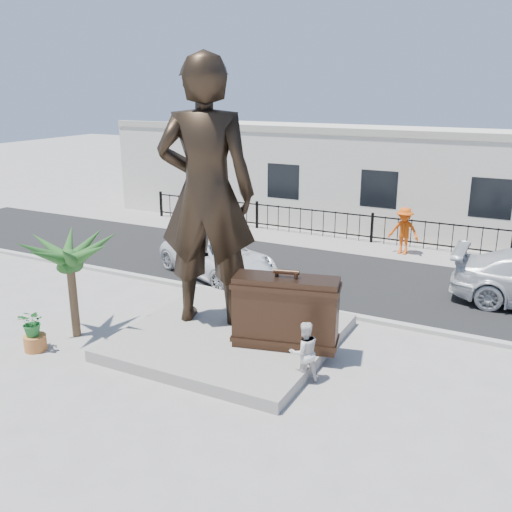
{
  "coord_description": "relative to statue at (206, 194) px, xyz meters",
  "views": [
    {
      "loc": [
        6.37,
        -10.39,
        6.51
      ],
      "look_at": [
        0.0,
        2.0,
        2.3
      ],
      "focal_mm": 40.0,
      "sensor_mm": 36.0,
      "label": 1
    }
  ],
  "objects": [
    {
      "name": "ground",
      "position": [
        1.43,
        -1.97,
        -3.8
      ],
      "size": [
        100.0,
        100.0,
        0.0
      ],
      "primitive_type": "plane",
      "color": "#9E9991",
      "rests_on": "ground"
    },
    {
      "name": "street",
      "position": [
        1.43,
        6.03,
        -3.79
      ],
      "size": [
        40.0,
        7.0,
        0.01
      ],
      "primitive_type": "cube",
      "color": "black",
      "rests_on": "ground"
    },
    {
      "name": "curb",
      "position": [
        1.43,
        2.53,
        -3.74
      ],
      "size": [
        40.0,
        0.25,
        0.12
      ],
      "primitive_type": "cube",
      "color": "#A5A399",
      "rests_on": "ground"
    },
    {
      "name": "far_sidewalk",
      "position": [
        1.43,
        10.03,
        -3.79
      ],
      "size": [
        40.0,
        2.5,
        0.02
      ],
      "primitive_type": "cube",
      "color": "#9E9991",
      "rests_on": "ground"
    },
    {
      "name": "plinth",
      "position": [
        0.93,
        -0.47,
        -3.65
      ],
      "size": [
        5.2,
        5.2,
        0.3
      ],
      "primitive_type": "cube",
      "color": "gray",
      "rests_on": "ground"
    },
    {
      "name": "fence",
      "position": [
        1.43,
        10.83,
        -3.2
      ],
      "size": [
        22.0,
        0.1,
        1.2
      ],
      "primitive_type": "cube",
      "color": "black",
      "rests_on": "ground"
    },
    {
      "name": "building",
      "position": [
        1.43,
        15.03,
        -1.6
      ],
      "size": [
        28.0,
        7.0,
        4.4
      ],
      "primitive_type": "cube",
      "color": "silver",
      "rests_on": "ground"
    },
    {
      "name": "statue",
      "position": [
        0.0,
        0.0,
        0.0
      ],
      "size": [
        2.96,
        2.42,
        7.0
      ],
      "primitive_type": "imported",
      "rotation": [
        0.0,
        0.0,
        3.48
      ],
      "color": "black",
      "rests_on": "plinth"
    },
    {
      "name": "suitcase",
      "position": [
        2.55,
        -0.56,
        -2.61
      ],
      "size": [
        2.64,
        1.37,
        1.78
      ],
      "primitive_type": "cube",
      "rotation": [
        0.0,
        0.0,
        0.24
      ],
      "color": "#2F1E14",
      "rests_on": "plinth"
    },
    {
      "name": "tourist",
      "position": [
        3.44,
        -1.5,
        -3.07
      ],
      "size": [
        0.89,
        0.88,
        1.45
      ],
      "primitive_type": "imported",
      "rotation": [
        0.0,
        0.0,
        3.89
      ],
      "color": "silver",
      "rests_on": "ground"
    },
    {
      "name": "car_white",
      "position": [
        -2.14,
        4.08,
        -3.12
      ],
      "size": [
        5.3,
        3.92,
        1.34
      ],
      "primitive_type": "imported",
      "rotation": [
        0.0,
        0.0,
        1.17
      ],
      "color": "silver",
      "rests_on": "street"
    },
    {
      "name": "worker",
      "position": [
        3.03,
        9.7,
        -2.84
      ],
      "size": [
        1.29,
        0.84,
        1.88
      ],
      "primitive_type": "imported",
      "rotation": [
        0.0,
        0.0,
        -0.12
      ],
      "color": "#DF4F0B",
      "rests_on": "far_sidewalk"
    },
    {
      "name": "palm_tree",
      "position": [
        -2.97,
        -2.01,
        -3.8
      ],
      "size": [
        1.8,
        1.8,
        3.2
      ],
      "primitive_type": null,
      "color": "#1F4A1B",
      "rests_on": "ground"
    },
    {
      "name": "planter",
      "position": [
        -3.26,
        -3.15,
        -3.6
      ],
      "size": [
        0.56,
        0.56,
        0.4
      ],
      "primitive_type": "cylinder",
      "color": "#B96A30",
      "rests_on": "ground"
    },
    {
      "name": "shrub",
      "position": [
        -3.26,
        -3.15,
        -3.04
      ],
      "size": [
        0.77,
        0.71,
        0.72
      ],
      "primitive_type": "imported",
      "rotation": [
        0.0,
        0.0,
        0.25
      ],
      "color": "#236C2B",
      "rests_on": "planter"
    }
  ]
}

